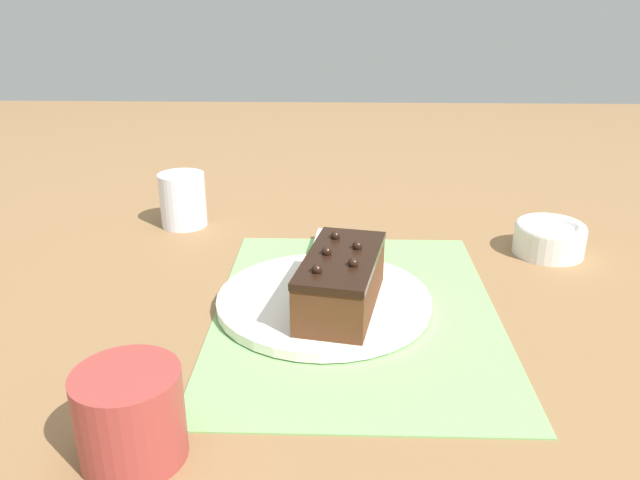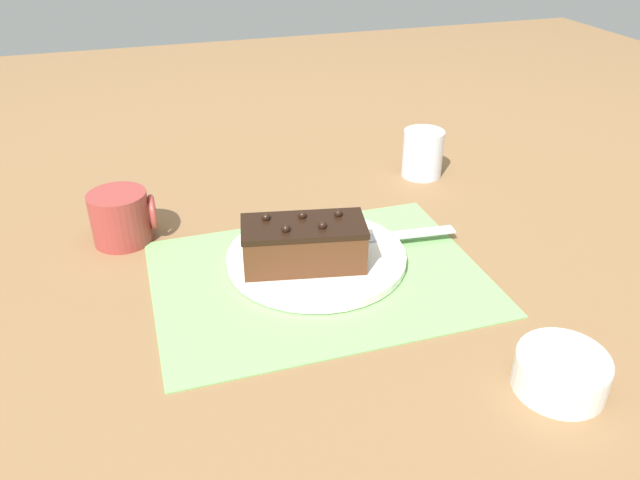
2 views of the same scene
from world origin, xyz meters
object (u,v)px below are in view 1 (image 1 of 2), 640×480
at_px(serving_knife, 313,266).
at_px(small_bowl, 549,237).
at_px(chocolate_cake, 341,280).
at_px(cake_plate, 324,300).
at_px(drinking_glass, 183,200).
at_px(coffee_mug, 131,414).

distance_m(serving_knife, small_bowl, 0.36).
relative_size(chocolate_cake, serving_knife, 0.82).
relative_size(cake_plate, drinking_glass, 2.99).
distance_m(cake_plate, serving_knife, 0.08).
height_order(chocolate_cake, coffee_mug, chocolate_cake).
distance_m(cake_plate, small_bowl, 0.37).
height_order(chocolate_cake, serving_knife, chocolate_cake).
height_order(small_bowl, coffee_mug, coffee_mug).
xyz_separation_m(chocolate_cake, small_bowl, (0.20, -0.31, -0.02)).
bearing_deg(coffee_mug, serving_knife, -21.75).
relative_size(serving_knife, small_bowl, 2.19).
bearing_deg(drinking_glass, coffee_mug, -171.04).
distance_m(small_bowl, coffee_mug, 0.66).
xyz_separation_m(drinking_glass, coffee_mug, (-0.55, -0.09, -0.00)).
bearing_deg(coffee_mug, chocolate_cake, -35.77).
bearing_deg(serving_knife, coffee_mug, -106.62).
bearing_deg(coffee_mug, drinking_glass, 8.96).
bearing_deg(chocolate_cake, coffee_mug, 144.23).
distance_m(chocolate_cake, small_bowl, 0.37).
relative_size(serving_knife, drinking_glass, 2.54).
distance_m(cake_plate, drinking_glass, 0.37).
height_order(cake_plate, chocolate_cake, chocolate_cake).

